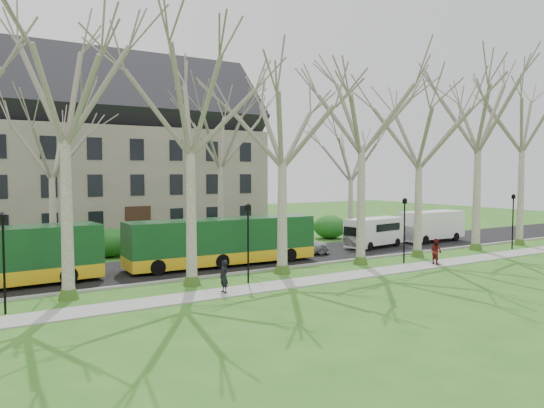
% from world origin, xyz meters
% --- Properties ---
extents(ground, '(120.00, 120.00, 0.00)m').
position_xyz_m(ground, '(0.00, 0.00, 0.00)').
color(ground, '#2D651C').
rests_on(ground, ground).
extents(sidewalk, '(70.00, 2.00, 0.06)m').
position_xyz_m(sidewalk, '(0.00, -2.50, 0.03)').
color(sidewalk, gray).
rests_on(sidewalk, ground).
extents(road, '(80.00, 8.00, 0.06)m').
position_xyz_m(road, '(0.00, 5.50, 0.03)').
color(road, black).
rests_on(road, ground).
extents(curb, '(80.00, 0.25, 0.14)m').
position_xyz_m(curb, '(0.00, 1.50, 0.07)').
color(curb, '#A5A39E').
rests_on(curb, ground).
extents(building, '(26.50, 12.20, 16.00)m').
position_xyz_m(building, '(-6.00, 24.00, 8.07)').
color(building, slate).
rests_on(building, ground).
extents(tree_row_verge, '(49.00, 7.00, 14.00)m').
position_xyz_m(tree_row_verge, '(0.00, 0.30, 7.00)').
color(tree_row_verge, gray).
rests_on(tree_row_verge, ground).
extents(tree_row_far, '(33.00, 7.00, 12.00)m').
position_xyz_m(tree_row_far, '(-1.33, 11.00, 6.00)').
color(tree_row_far, gray).
rests_on(tree_row_far, ground).
extents(lamp_row, '(36.22, 0.22, 4.30)m').
position_xyz_m(lamp_row, '(-0.00, -1.00, 2.57)').
color(lamp_row, black).
rests_on(lamp_row, ground).
extents(hedges, '(30.60, 8.60, 2.00)m').
position_xyz_m(hedges, '(-4.67, 14.00, 1.00)').
color(hedges, '#1A5C1E').
rests_on(hedges, ground).
extents(bus_follow, '(12.61, 3.00, 3.13)m').
position_xyz_m(bus_follow, '(-4.77, 4.48, 1.63)').
color(bus_follow, '#13451E').
rests_on(bus_follow, road).
extents(sedan, '(5.19, 2.85, 1.42)m').
position_xyz_m(sedan, '(1.78, 5.47, 0.77)').
color(sedan, silver).
rests_on(sedan, road).
extents(van_a, '(5.61, 2.71, 2.35)m').
position_xyz_m(van_a, '(9.27, 5.32, 1.23)').
color(van_a, white).
rests_on(van_a, road).
extents(van_b, '(6.03, 2.22, 2.63)m').
position_xyz_m(van_b, '(15.99, 5.36, 1.37)').
color(van_b, white).
rests_on(van_b, road).
extents(pedestrian_a, '(0.43, 0.62, 1.64)m').
position_xyz_m(pedestrian_a, '(-8.31, -2.63, 0.88)').
color(pedestrian_a, black).
rests_on(pedestrian_a, sidewalk).
extents(pedestrian_b, '(0.72, 0.88, 1.69)m').
position_xyz_m(pedestrian_b, '(7.21, -2.66, 0.90)').
color(pedestrian_b, maroon).
rests_on(pedestrian_b, sidewalk).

